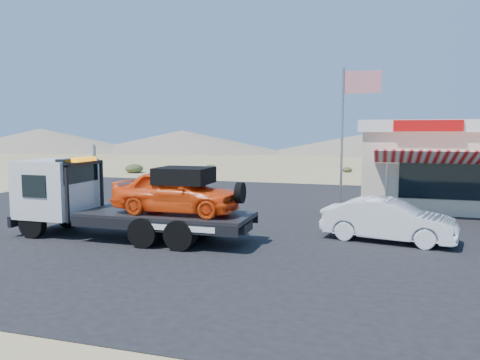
% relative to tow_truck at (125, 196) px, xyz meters
% --- Properties ---
extents(ground, '(120.00, 120.00, 0.00)m').
position_rel_tow_truck_xyz_m(ground, '(1.55, 2.09, -1.39)').
color(ground, '#917C52').
rests_on(ground, ground).
extents(asphalt_lot, '(32.00, 24.00, 0.02)m').
position_rel_tow_truck_xyz_m(asphalt_lot, '(3.55, 5.09, -1.38)').
color(asphalt_lot, black).
rests_on(asphalt_lot, ground).
extents(tow_truck, '(7.73, 2.29, 2.59)m').
position_rel_tow_truck_xyz_m(tow_truck, '(0.00, 0.00, 0.00)').
color(tow_truck, black).
rests_on(tow_truck, asphalt_lot).
extents(white_sedan, '(4.24, 2.13, 1.34)m').
position_rel_tow_truck_xyz_m(white_sedan, '(8.11, 2.02, -0.71)').
color(white_sedan, silver).
rests_on(white_sedan, asphalt_lot).
extents(jerky_store, '(10.40, 9.97, 3.90)m').
position_rel_tow_truck_xyz_m(jerky_store, '(12.05, 11.07, 0.60)').
color(jerky_store, beige).
rests_on(jerky_store, asphalt_lot).
extents(flagpole, '(1.55, 0.10, 6.00)m').
position_rel_tow_truck_xyz_m(flagpole, '(6.48, 6.59, 2.37)').
color(flagpole, '#99999E').
rests_on(flagpole, asphalt_lot).
extents(desert_scrub, '(28.40, 34.79, 0.79)m').
position_rel_tow_truck_xyz_m(desert_scrub, '(-13.44, 10.92, -1.08)').
color(desert_scrub, '#353C20').
rests_on(desert_scrub, ground).
extents(distant_hills, '(126.00, 48.00, 4.20)m').
position_rel_tow_truck_xyz_m(distant_hills, '(-8.22, 57.23, 0.49)').
color(distant_hills, '#726B59').
rests_on(distant_hills, ground).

